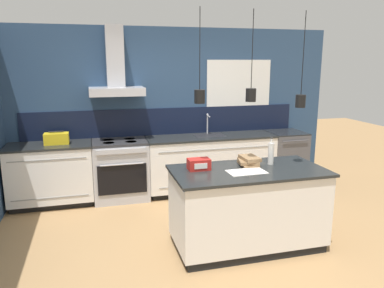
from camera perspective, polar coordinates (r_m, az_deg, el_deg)
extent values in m
plane|color=#A87F51|center=(4.57, 1.24, -14.57)|extent=(16.00, 16.00, 0.00)
cube|color=navy|center=(6.09, -4.09, 5.14)|extent=(5.60, 0.06, 2.60)
cube|color=black|center=(6.08, -3.99, 3.46)|extent=(4.42, 0.02, 0.43)
cube|color=white|center=(6.37, 7.15, 8.30)|extent=(1.12, 0.01, 0.96)
cube|color=black|center=(6.38, 7.12, 8.30)|extent=(1.04, 0.01, 0.88)
cube|color=#B5B5BA|center=(5.70, -11.38, 7.86)|extent=(0.80, 0.46, 0.12)
cube|color=#B5B5BA|center=(5.77, -11.67, 12.98)|extent=(0.26, 0.20, 0.90)
cylinder|color=black|center=(3.83, 1.20, 14.29)|extent=(0.01, 0.01, 0.80)
cylinder|color=black|center=(3.85, 1.17, 7.24)|extent=(0.11, 0.11, 0.14)
sphere|color=#F9D18C|center=(3.85, 1.17, 7.24)|extent=(0.06, 0.06, 0.06)
cylinder|color=black|center=(4.04, 9.19, 14.05)|extent=(0.01, 0.01, 0.80)
cylinder|color=black|center=(4.06, 8.96, 7.38)|extent=(0.11, 0.11, 0.14)
sphere|color=#F9D18C|center=(4.06, 8.96, 7.38)|extent=(0.06, 0.06, 0.06)
cylinder|color=black|center=(4.30, 16.63, 13.07)|extent=(0.01, 0.01, 0.88)
cylinder|color=black|center=(4.32, 16.20, 6.29)|extent=(0.11, 0.11, 0.14)
sphere|color=#F9D18C|center=(4.32, 16.20, 6.29)|extent=(0.06, 0.06, 0.06)
cube|color=black|center=(6.01, -20.32, -8.07)|extent=(1.13, 0.56, 0.09)
cube|color=white|center=(5.85, -20.67, -4.13)|extent=(1.17, 0.62, 0.79)
cube|color=gray|center=(5.47, -21.18, -2.29)|extent=(1.03, 0.01, 0.01)
cube|color=gray|center=(5.63, -20.74, -7.71)|extent=(1.03, 0.01, 0.01)
cube|color=#232626|center=(5.75, -20.98, -0.21)|extent=(1.19, 0.64, 0.03)
cube|color=black|center=(6.25, 2.69, -6.49)|extent=(1.99, 0.56, 0.09)
cube|color=white|center=(6.09, 2.82, -2.66)|extent=(2.06, 0.62, 0.79)
cube|color=gray|center=(5.73, 3.81, -0.80)|extent=(1.81, 0.01, 0.01)
cube|color=gray|center=(5.88, 3.73, -6.02)|extent=(1.81, 0.01, 0.01)
cube|color=#232626|center=(6.00, 2.86, 1.12)|extent=(2.08, 0.64, 0.03)
cube|color=#262628|center=(6.04, 2.72, 1.31)|extent=(0.48, 0.34, 0.01)
cylinder|color=#B5B5BA|center=(6.13, 2.36, 3.04)|extent=(0.02, 0.02, 0.32)
sphere|color=#B5B5BA|center=(6.11, 2.37, 4.52)|extent=(0.03, 0.03, 0.03)
cylinder|color=#B5B5BA|center=(6.05, 2.54, 4.25)|extent=(0.02, 0.12, 0.02)
cube|color=#B5B5BA|center=(5.84, -10.82, -4.06)|extent=(0.82, 0.62, 0.87)
cube|color=black|center=(5.55, -10.55, -5.32)|extent=(0.70, 0.02, 0.44)
cylinder|color=#B5B5BA|center=(5.46, -10.63, -3.09)|extent=(0.61, 0.02, 0.02)
cube|color=#B5B5BA|center=(5.43, -10.72, -1.11)|extent=(0.70, 0.02, 0.07)
cube|color=#2D2D30|center=(5.73, -11.01, 0.31)|extent=(0.82, 0.60, 0.04)
cylinder|color=black|center=(5.82, -12.70, 0.61)|extent=(0.17, 0.17, 0.00)
cylinder|color=black|center=(5.84, -9.50, 0.79)|extent=(0.17, 0.17, 0.00)
cylinder|color=black|center=(5.61, -12.60, 0.17)|extent=(0.17, 0.17, 0.00)
cylinder|color=black|center=(5.63, -9.27, 0.35)|extent=(0.17, 0.17, 0.00)
cube|color=#4C4C51|center=(6.62, 13.88, -2.14)|extent=(0.60, 0.62, 0.89)
cube|color=black|center=(6.52, 14.09, 1.73)|extent=(0.60, 0.62, 0.02)
cylinder|color=#4C4C51|center=(6.26, 15.51, 0.45)|extent=(0.45, 0.02, 0.02)
cube|color=black|center=(4.50, 8.26, -14.48)|extent=(1.59, 0.79, 0.09)
cube|color=white|center=(4.32, 8.45, -9.27)|extent=(1.65, 0.82, 0.79)
cube|color=#232626|center=(4.19, 8.63, -4.05)|extent=(1.70, 0.87, 0.03)
cylinder|color=silver|center=(4.41, 11.94, -1.44)|extent=(0.07, 0.07, 0.25)
cylinder|color=silver|center=(4.38, 12.03, 0.50)|extent=(0.03, 0.03, 0.06)
cylinder|color=#262628|center=(4.37, 12.05, 0.91)|extent=(0.03, 0.03, 0.01)
cube|color=olive|center=(4.36, 8.56, -3.01)|extent=(0.21, 0.30, 0.02)
cube|color=olive|center=(4.35, 8.57, -2.62)|extent=(0.27, 0.30, 0.04)
cube|color=olive|center=(4.34, 8.79, -2.14)|extent=(0.18, 0.28, 0.04)
cube|color=red|center=(4.12, 1.04, -3.09)|extent=(0.24, 0.16, 0.12)
cube|color=white|center=(4.04, 1.37, -3.39)|extent=(0.14, 0.01, 0.06)
cube|color=silver|center=(4.08, 8.33, -4.22)|extent=(0.42, 0.26, 0.01)
cube|color=gold|center=(5.72, -19.94, 0.79)|extent=(0.34, 0.18, 0.16)
cylinder|color=black|center=(5.70, -20.01, 1.77)|extent=(0.20, 0.02, 0.02)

